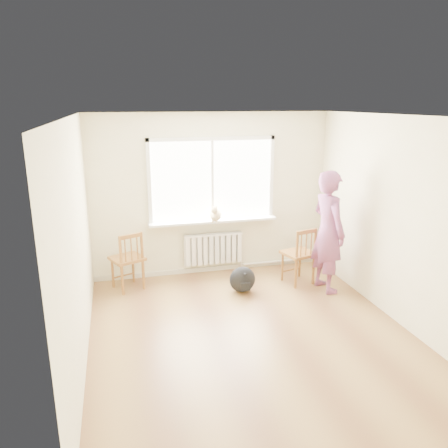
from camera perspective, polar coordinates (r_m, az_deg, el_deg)
floor at (r=5.74m, az=3.57°, el=-14.19°), size 4.50×4.50×0.00m
ceiling at (r=4.98m, az=4.12°, el=13.87°), size 4.50×4.50×0.00m
back_wall at (r=7.30m, az=-1.60°, el=3.81°), size 4.00×0.01×2.70m
window at (r=7.22m, az=-1.57°, el=6.20°), size 2.12×0.05×1.42m
windowsill at (r=7.30m, az=-1.39°, el=0.41°), size 2.15×0.22×0.04m
radiator at (r=7.46m, az=-1.39°, el=-3.19°), size 1.00×0.12×0.55m
heating_pipe at (r=7.96m, az=7.41°, el=-4.83°), size 1.40×0.04×0.04m
baseboard at (r=7.67m, az=-1.50°, el=-5.83°), size 4.00×0.03×0.08m
chair_left at (r=6.94m, az=-12.36°, el=-4.73°), size 0.60×0.59×0.94m
chair_right at (r=7.11m, az=9.96°, el=-4.09°), size 0.56×0.54×0.94m
person at (r=6.84m, az=13.45°, el=-0.98°), size 0.54×0.74×1.88m
cat at (r=7.18m, az=-1.16°, el=1.32°), size 0.28×0.43×0.30m
backpack at (r=6.80m, az=2.41°, el=-7.25°), size 0.41×0.31×0.41m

